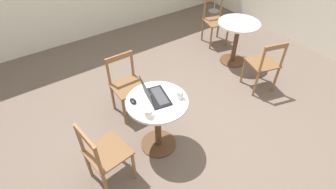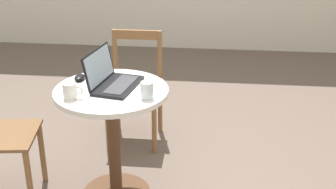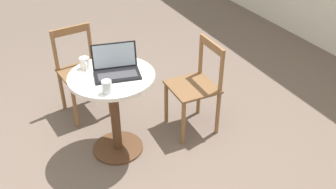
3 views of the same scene
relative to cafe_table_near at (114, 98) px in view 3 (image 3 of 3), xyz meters
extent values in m
plane|color=#66564C|center=(0.42, -0.11, -0.53)|extent=(16.00, 16.00, 0.00)
cylinder|color=#51331E|center=(0.00, 0.00, -0.52)|extent=(0.43, 0.43, 0.02)
cylinder|color=#51331E|center=(0.00, 0.00, -0.17)|extent=(0.08, 0.08, 0.69)
cylinder|color=silver|center=(0.00, 0.00, 0.19)|extent=(0.67, 0.67, 0.03)
cylinder|color=brown|center=(0.18, 0.54, -0.31)|extent=(0.04, 0.04, 0.43)
cylinder|color=brown|center=(-0.17, 0.55, -0.31)|extent=(0.04, 0.04, 0.43)
cylinder|color=brown|center=(0.18, 0.89, -0.31)|extent=(0.04, 0.04, 0.43)
cylinder|color=brown|center=(-0.17, 0.89, -0.31)|extent=(0.04, 0.04, 0.43)
cube|color=brown|center=(0.00, 0.72, -0.09)|extent=(0.40, 0.40, 0.02)
cylinder|color=brown|center=(0.18, 0.89, 0.12)|extent=(0.04, 0.04, 0.39)
cylinder|color=brown|center=(-0.17, 0.89, 0.12)|extent=(0.04, 0.04, 0.39)
cube|color=brown|center=(0.01, 0.89, 0.28)|extent=(0.38, 0.03, 0.07)
cylinder|color=brown|center=(-0.51, 0.11, -0.31)|extent=(0.04, 0.04, 0.43)
cylinder|color=brown|center=(-0.47, -0.24, -0.31)|extent=(0.04, 0.04, 0.43)
cylinder|color=brown|center=(-0.86, 0.06, -0.31)|extent=(0.04, 0.04, 0.43)
cylinder|color=brown|center=(-0.81, -0.28, -0.31)|extent=(0.04, 0.04, 0.43)
cube|color=brown|center=(-0.66, -0.09, -0.09)|extent=(0.45, 0.45, 0.02)
cylinder|color=brown|center=(-0.86, 0.06, 0.12)|extent=(0.04, 0.04, 0.39)
cylinder|color=brown|center=(-0.81, -0.28, 0.12)|extent=(0.04, 0.04, 0.39)
cube|color=brown|center=(-0.83, -0.11, 0.28)|extent=(0.07, 0.38, 0.07)
cube|color=black|center=(0.04, 0.04, 0.22)|extent=(0.27, 0.38, 0.02)
cube|color=#38383D|center=(0.05, 0.03, 0.23)|extent=(0.17, 0.31, 0.00)
cube|color=black|center=(-0.08, 0.06, 0.32)|extent=(0.11, 0.35, 0.20)
cube|color=#9EB2C6|center=(-0.08, 0.06, 0.33)|extent=(0.10, 0.32, 0.18)
ellipsoid|color=black|center=(-0.22, 0.12, 0.22)|extent=(0.06, 0.10, 0.03)
cylinder|color=silver|center=(-0.20, -0.15, 0.25)|extent=(0.08, 0.08, 0.09)
torus|color=silver|center=(-0.15, -0.15, 0.26)|extent=(0.05, 0.01, 0.05)
cylinder|color=silver|center=(0.23, -0.11, 0.26)|extent=(0.07, 0.07, 0.10)
camera|label=1|loc=(-1.08, -1.76, 2.09)|focal=28.00mm
camera|label=2|loc=(0.59, -2.46, 1.27)|focal=50.00mm
camera|label=3|loc=(2.43, -0.69, 1.63)|focal=40.00mm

